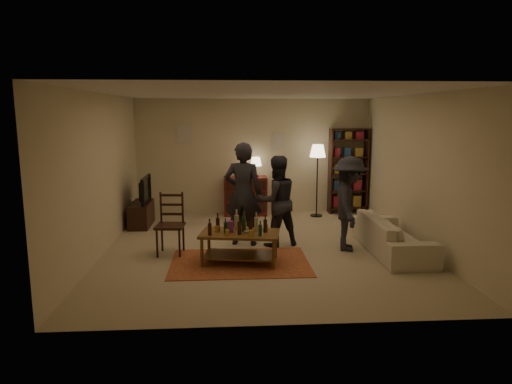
{
  "coord_description": "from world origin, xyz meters",
  "views": [
    {
      "loc": [
        -0.64,
        -7.79,
        2.37
      ],
      "look_at": [
        -0.12,
        0.1,
        1.0
      ],
      "focal_mm": 32.0,
      "sensor_mm": 36.0,
      "label": 1
    }
  ],
  "objects": [
    {
      "name": "bookshelf",
      "position": [
        2.25,
        2.78,
        1.03
      ],
      "size": [
        0.9,
        0.34,
        2.02
      ],
      "color": "#331611",
      "rests_on": "ground"
    },
    {
      "name": "dresser",
      "position": [
        -0.19,
        2.71,
        0.48
      ],
      "size": [
        1.0,
        0.5,
        1.36
      ],
      "color": "maroon",
      "rests_on": "ground"
    },
    {
      "name": "person_left",
      "position": [
        -0.34,
        0.27,
        0.93
      ],
      "size": [
        0.76,
        0.58,
        1.87
      ],
      "primitive_type": "imported",
      "rotation": [
        0.0,
        0.0,
        2.93
      ],
      "color": "#222329",
      "rests_on": "ground"
    },
    {
      "name": "person_right",
      "position": [
        0.25,
        0.16,
        0.82
      ],
      "size": [
        0.95,
        0.83,
        1.63
      ],
      "primitive_type": "imported",
      "rotation": [
        0.0,
        0.0,
        3.46
      ],
      "color": "#282830",
      "rests_on": "ground"
    },
    {
      "name": "floor",
      "position": [
        0.0,
        0.0,
        0.0
      ],
      "size": [
        6.0,
        6.0,
        0.0
      ],
      "primitive_type": "plane",
      "color": "#C6B793",
      "rests_on": "ground"
    },
    {
      "name": "floor_lamp",
      "position": [
        1.44,
        2.45,
        1.41
      ],
      "size": [
        0.36,
        0.36,
        1.66
      ],
      "color": "black",
      "rests_on": "ground"
    },
    {
      "name": "room_shell",
      "position": [
        -0.65,
        2.98,
        1.81
      ],
      "size": [
        6.0,
        6.0,
        6.0
      ],
      "color": "beige",
      "rests_on": "ground"
    },
    {
      "name": "rug",
      "position": [
        -0.44,
        -0.79,
        0.01
      ],
      "size": [
        2.2,
        1.5,
        0.01
      ],
      "primitive_type": "cube",
      "color": "maroon",
      "rests_on": "ground"
    },
    {
      "name": "tv_stand",
      "position": [
        -2.44,
        1.8,
        0.38
      ],
      "size": [
        0.4,
        1.0,
        1.06
      ],
      "color": "#331611",
      "rests_on": "ground"
    },
    {
      "name": "sofa",
      "position": [
        2.2,
        -0.4,
        0.3
      ],
      "size": [
        0.81,
        2.08,
        0.61
      ],
      "primitive_type": "imported",
      "rotation": [
        0.0,
        0.0,
        1.57
      ],
      "color": "beige",
      "rests_on": "ground"
    },
    {
      "name": "dining_chair",
      "position": [
        -1.59,
        -0.19,
        0.56
      ],
      "size": [
        0.5,
        0.5,
        1.06
      ],
      "rotation": [
        0.0,
        0.0,
        -0.08
      ],
      "color": "#331611",
      "rests_on": "ground"
    },
    {
      "name": "coffee_table",
      "position": [
        -0.44,
        -0.79,
        0.43
      ],
      "size": [
        1.32,
        0.86,
        0.84
      ],
      "rotation": [
        0.0,
        0.0,
        -0.16
      ],
      "color": "brown",
      "rests_on": "ground"
    },
    {
      "name": "person_by_sofa",
      "position": [
        1.48,
        -0.18,
        0.82
      ],
      "size": [
        0.83,
        1.17,
        1.64
      ],
      "primitive_type": "imported",
      "rotation": [
        0.0,
        0.0,
        1.35
      ],
      "color": "#25252C",
      "rests_on": "ground"
    }
  ]
}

